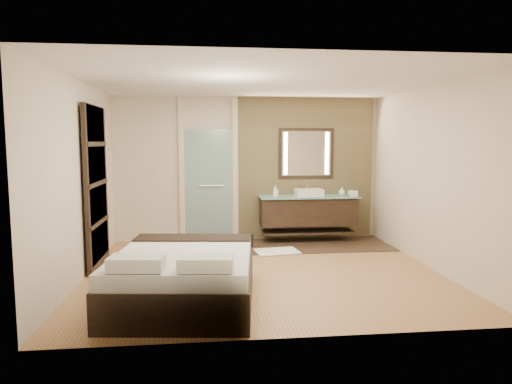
{
  "coord_description": "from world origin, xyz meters",
  "views": [
    {
      "loc": [
        -0.8,
        -6.38,
        1.88
      ],
      "look_at": [
        -0.03,
        0.6,
        1.1
      ],
      "focal_mm": 32.0,
      "sensor_mm": 36.0,
      "label": 1
    }
  ],
  "objects": [
    {
      "name": "mirror_unit",
      "position": [
        1.1,
        2.16,
        1.65
      ],
      "size": [
        1.06,
        0.04,
        0.96
      ],
      "color": "black",
      "rests_on": "stone_wall"
    },
    {
      "name": "floor",
      "position": [
        0.0,
        0.0,
        0.0
      ],
      "size": [
        5.0,
        5.0,
        0.0
      ],
      "primitive_type": "plane",
      "color": "olive",
      "rests_on": "ground"
    },
    {
      "name": "cup",
      "position": [
        1.92,
        1.94,
        0.91
      ],
      "size": [
        0.12,
        0.12,
        0.09
      ],
      "primitive_type": "imported",
      "rotation": [
        0.0,
        0.0,
        0.1
      ],
      "color": "white",
      "rests_on": "vanity"
    },
    {
      "name": "tile_strip",
      "position": [
        0.6,
        1.6,
        0.01
      ],
      "size": [
        3.8,
        1.3,
        0.01
      ],
      "primitive_type": "cube",
      "color": "#35251C",
      "rests_on": "floor"
    },
    {
      "name": "stone_wall",
      "position": [
        1.1,
        2.21,
        1.35
      ],
      "size": [
        2.6,
        0.08,
        2.7
      ],
      "primitive_type": "cube",
      "color": "tan",
      "rests_on": "floor"
    },
    {
      "name": "soap_bottle_a",
      "position": [
        0.46,
        1.83,
        0.97
      ],
      "size": [
        0.11,
        0.11,
        0.22
      ],
      "primitive_type": "imported",
      "rotation": [
        0.0,
        0.0,
        -0.34
      ],
      "color": "white",
      "rests_on": "vanity"
    },
    {
      "name": "soap_bottle_c",
      "position": [
        1.74,
        1.91,
        0.94
      ],
      "size": [
        0.16,
        0.16,
        0.15
      ],
      "primitive_type": "imported",
      "rotation": [
        0.0,
        0.0,
        -0.42
      ],
      "color": "silver",
      "rests_on": "vanity"
    },
    {
      "name": "tissue_box",
      "position": [
        1.92,
        1.75,
        0.92
      ],
      "size": [
        0.13,
        0.13,
        0.1
      ],
      "primitive_type": "cube",
      "rotation": [
        0.0,
        0.0,
        -0.11
      ],
      "color": "silver",
      "rests_on": "vanity"
    },
    {
      "name": "waste_bin",
      "position": [
        -0.1,
        1.4,
        0.14
      ],
      "size": [
        0.23,
        0.23,
        0.27
      ],
      "primitive_type": "cylinder",
      "rotation": [
        0.0,
        0.0,
        0.07
      ],
      "color": "black",
      "rests_on": "floor"
    },
    {
      "name": "frosted_door",
      "position": [
        -0.75,
        2.2,
        1.14
      ],
      "size": [
        1.1,
        0.12,
        2.7
      ],
      "color": "#BDEFE6",
      "rests_on": "floor"
    },
    {
      "name": "shoji_partition",
      "position": [
        -2.43,
        0.6,
        1.21
      ],
      "size": [
        0.06,
        1.2,
        2.4
      ],
      "color": "black",
      "rests_on": "floor"
    },
    {
      "name": "bath_mat",
      "position": [
        0.38,
        1.12,
        0.02
      ],
      "size": [
        0.78,
        0.59,
        0.02
      ],
      "primitive_type": "cube",
      "rotation": [
        0.0,
        0.0,
        0.14
      ],
      "color": "white",
      "rests_on": "floor"
    },
    {
      "name": "vanity",
      "position": [
        1.1,
        1.92,
        0.58
      ],
      "size": [
        1.85,
        0.55,
        0.88
      ],
      "color": "black",
      "rests_on": "stone_wall"
    },
    {
      "name": "soap_bottle_b",
      "position": [
        0.5,
        2.04,
        0.95
      ],
      "size": [
        0.1,
        0.1,
        0.16
      ],
      "primitive_type": "imported",
      "rotation": [
        0.0,
        0.0,
        0.4
      ],
      "color": "#B2B2B2",
      "rests_on": "vanity"
    },
    {
      "name": "bed",
      "position": [
        -1.07,
        -1.16,
        0.31
      ],
      "size": [
        1.77,
        2.12,
        0.75
      ],
      "rotation": [
        0.0,
        0.0,
        -0.11
      ],
      "color": "black",
      "rests_on": "floor"
    }
  ]
}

